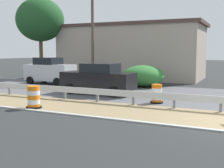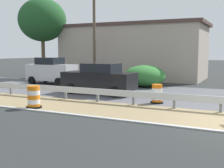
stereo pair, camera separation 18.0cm
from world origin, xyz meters
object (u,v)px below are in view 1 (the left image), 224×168
traffic_barrel_nearest (157,95)px  traffic_barrel_close (34,98)px  car_lead_near_lane (98,79)px  utility_pole_near (93,32)px  car_distant_a (50,71)px

traffic_barrel_nearest → traffic_barrel_close: (-3.72, 4.85, 0.03)m
car_lead_near_lane → utility_pole_near: bearing=-56.9°
traffic_barrel_nearest → car_lead_near_lane: bearing=69.5°
traffic_barrel_nearest → traffic_barrel_close: traffic_barrel_close is taller
traffic_barrel_close → car_lead_near_lane: car_lead_near_lane is taller
traffic_barrel_nearest → car_distant_a: size_ratio=0.24×
traffic_barrel_nearest → car_distant_a: 11.34m
traffic_barrel_nearest → utility_pole_near: utility_pole_near is taller
car_distant_a → traffic_barrel_close: bearing=-55.5°
traffic_barrel_close → car_distant_a: 10.04m
car_lead_near_lane → utility_pole_near: utility_pole_near is taller
traffic_barrel_close → car_distant_a: size_ratio=0.25×
traffic_barrel_nearest → car_lead_near_lane: 4.54m
traffic_barrel_nearest → car_lead_near_lane: (1.58, 4.23, 0.52)m
car_distant_a → utility_pole_near: size_ratio=0.50×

